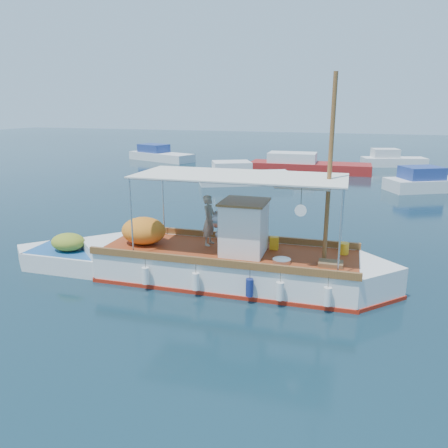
% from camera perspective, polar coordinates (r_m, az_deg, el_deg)
% --- Properties ---
extents(ground, '(160.00, 160.00, 0.00)m').
position_cam_1_polar(ground, '(14.56, 4.18, -6.74)').
color(ground, black).
rests_on(ground, ground).
extents(fishing_caique, '(10.71, 3.31, 6.54)m').
position_cam_1_polar(fishing_caique, '(14.01, 0.21, -5.09)').
color(fishing_caique, white).
rests_on(fishing_caique, ground).
extents(dinghy, '(5.75, 1.79, 1.40)m').
position_cam_1_polar(dinghy, '(15.68, -17.53, -4.66)').
color(dinghy, white).
rests_on(dinghy, ground).
extents(bg_boat_nw, '(6.91, 5.10, 1.80)m').
position_cam_1_polar(bg_boat_nw, '(31.49, 2.39, 6.18)').
color(bg_boat_nw, silver).
rests_on(bg_boat_nw, ground).
extents(bg_boat_n, '(10.02, 3.29, 1.80)m').
position_cam_1_polar(bg_boat_n, '(37.70, 10.65, 7.43)').
color(bg_boat_n, maroon).
rests_on(bg_boat_n, ground).
extents(bg_boat_ne, '(6.36, 4.83, 1.80)m').
position_cam_1_polar(bg_boat_ne, '(31.89, 25.34, 4.84)').
color(bg_boat_ne, silver).
rests_on(bg_boat_ne, ground).
extents(bg_boat_far_w, '(7.65, 4.65, 1.80)m').
position_cam_1_polar(bg_boat_far_w, '(45.52, -8.40, 8.83)').
color(bg_boat_far_w, silver).
rests_on(bg_boat_far_w, ground).
extents(bg_boat_far_n, '(5.96, 3.49, 1.80)m').
position_cam_1_polar(bg_boat_far_n, '(43.58, 21.06, 7.70)').
color(bg_boat_far_n, silver).
rests_on(bg_boat_far_n, ground).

